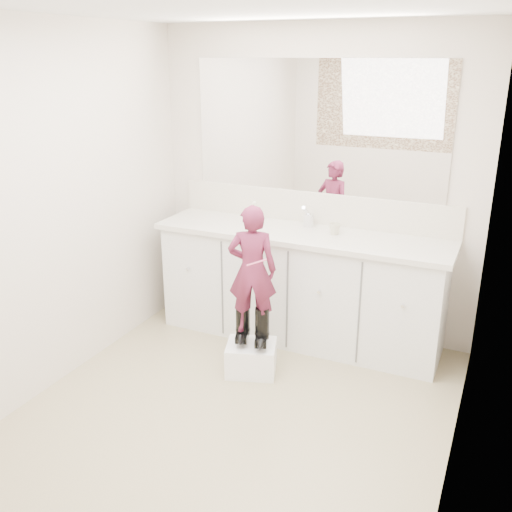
% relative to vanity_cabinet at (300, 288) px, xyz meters
% --- Properties ---
extents(floor, '(3.00, 3.00, 0.00)m').
position_rel_vanity_cabinet_xyz_m(floor, '(0.00, -1.23, -0.42)').
color(floor, '#938460').
rests_on(floor, ground).
extents(ceiling, '(3.00, 3.00, 0.00)m').
position_rel_vanity_cabinet_xyz_m(ceiling, '(0.00, -1.23, 1.97)').
color(ceiling, white).
rests_on(ceiling, wall_back).
extents(wall_back, '(2.60, 0.00, 2.60)m').
position_rel_vanity_cabinet_xyz_m(wall_back, '(0.00, 0.27, 0.77)').
color(wall_back, beige).
rests_on(wall_back, floor).
extents(wall_front, '(2.60, 0.00, 2.60)m').
position_rel_vanity_cabinet_xyz_m(wall_front, '(0.00, -2.73, 0.77)').
color(wall_front, beige).
rests_on(wall_front, floor).
extents(wall_left, '(0.00, 3.00, 3.00)m').
position_rel_vanity_cabinet_xyz_m(wall_left, '(-1.30, -1.23, 0.78)').
color(wall_left, beige).
rests_on(wall_left, floor).
extents(wall_right, '(0.00, 3.00, 3.00)m').
position_rel_vanity_cabinet_xyz_m(wall_right, '(1.30, -1.23, 0.78)').
color(wall_right, beige).
rests_on(wall_right, floor).
extents(vanity_cabinet, '(2.20, 0.55, 0.85)m').
position_rel_vanity_cabinet_xyz_m(vanity_cabinet, '(0.00, 0.00, 0.00)').
color(vanity_cabinet, silver).
rests_on(vanity_cabinet, floor).
extents(countertop, '(2.28, 0.58, 0.04)m').
position_rel_vanity_cabinet_xyz_m(countertop, '(0.00, -0.01, 0.45)').
color(countertop, beige).
rests_on(countertop, vanity_cabinet).
extents(backsplash, '(2.28, 0.03, 0.25)m').
position_rel_vanity_cabinet_xyz_m(backsplash, '(0.00, 0.26, 0.59)').
color(backsplash, beige).
rests_on(backsplash, countertop).
extents(mirror, '(2.00, 0.02, 1.00)m').
position_rel_vanity_cabinet_xyz_m(mirror, '(0.00, 0.26, 1.22)').
color(mirror, white).
rests_on(mirror, wall_back).
extents(dot_panel, '(2.00, 0.01, 1.20)m').
position_rel_vanity_cabinet_xyz_m(dot_panel, '(0.00, -2.71, 1.22)').
color(dot_panel, '#472819').
rests_on(dot_panel, wall_front).
extents(faucet, '(0.08, 0.08, 0.10)m').
position_rel_vanity_cabinet_xyz_m(faucet, '(0.00, 0.15, 0.52)').
color(faucet, silver).
rests_on(faucet, countertop).
extents(cup, '(0.12, 0.12, 0.08)m').
position_rel_vanity_cabinet_xyz_m(cup, '(0.25, 0.04, 0.51)').
color(cup, beige).
rests_on(cup, countertop).
extents(soap_bottle, '(0.10, 0.10, 0.19)m').
position_rel_vanity_cabinet_xyz_m(soap_bottle, '(-0.40, 0.00, 0.56)').
color(soap_bottle, white).
rests_on(soap_bottle, countertop).
extents(step_stool, '(0.42, 0.38, 0.22)m').
position_rel_vanity_cabinet_xyz_m(step_stool, '(-0.12, -0.66, -0.31)').
color(step_stool, white).
rests_on(step_stool, floor).
extents(boot_left, '(0.16, 0.22, 0.29)m').
position_rel_vanity_cabinet_xyz_m(boot_left, '(-0.19, -0.64, -0.06)').
color(boot_left, black).
rests_on(boot_left, step_stool).
extents(boot_right, '(0.16, 0.22, 0.29)m').
position_rel_vanity_cabinet_xyz_m(boot_right, '(-0.04, -0.64, -0.06)').
color(boot_right, black).
rests_on(boot_right, step_stool).
extents(toddler, '(0.39, 0.31, 0.92)m').
position_rel_vanity_cabinet_xyz_m(toddler, '(-0.12, -0.64, 0.35)').
color(toddler, '#992F57').
rests_on(toddler, step_stool).
extents(toothbrush, '(0.13, 0.05, 0.06)m').
position_rel_vanity_cabinet_xyz_m(toothbrush, '(-0.05, -0.72, 0.45)').
color(toothbrush, '#EF5D8A').
rests_on(toothbrush, toddler).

